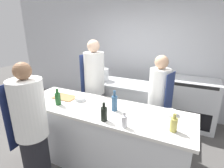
{
  "coord_description": "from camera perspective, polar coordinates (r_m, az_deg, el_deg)",
  "views": [
    {
      "loc": [
        1.12,
        -1.94,
        2.02
      ],
      "look_at": [
        0.0,
        0.35,
        1.18
      ],
      "focal_mm": 28.0,
      "sensor_mm": 36.0,
      "label": 1
    }
  ],
  "objects": [
    {
      "name": "chef_at_stove",
      "position": [
        2.95,
        14.79,
        -6.53
      ],
      "size": [
        0.37,
        0.35,
        1.62
      ],
      "rotation": [
        0.0,
        0.0,
        -1.81
      ],
      "color": "black",
      "rests_on": "ground_plane"
    },
    {
      "name": "bottle_olive_oil",
      "position": [
        2.97,
        -25.52,
        -2.86
      ],
      "size": [
        0.08,
        0.08,
        0.28
      ],
      "color": "#5B2319",
      "rests_on": "prep_counter"
    },
    {
      "name": "bowl_prep_small",
      "position": [
        2.75,
        -10.3,
        -4.79
      ],
      "size": [
        0.16,
        0.16,
        0.05
      ],
      "color": "#B7BABC",
      "rests_on": "prep_counter"
    },
    {
      "name": "prep_counter",
      "position": [
        2.73,
        -3.37,
        -16.55
      ],
      "size": [
        2.52,
        0.8,
        0.93
      ],
      "color": "silver",
      "rests_on": "ground_plane"
    },
    {
      "name": "chef_at_prep_near",
      "position": [
        2.37,
        -24.7,
        -13.73
      ],
      "size": [
        0.4,
        0.39,
        1.67
      ],
      "rotation": [
        0.0,
        0.0,
        1.65
      ],
      "color": "black",
      "rests_on": "ground_plane"
    },
    {
      "name": "pass_counter",
      "position": [
        3.75,
        4.01,
        -6.33
      ],
      "size": [
        1.64,
        0.64,
        0.93
      ],
      "color": "silver",
      "rests_on": "ground_plane"
    },
    {
      "name": "ground_plane",
      "position": [
        3.02,
        -3.19,
        -23.87
      ],
      "size": [
        16.0,
        16.0,
        0.0
      ],
      "primitive_type": "plane",
      "color": "#4C4947"
    },
    {
      "name": "bowl_mixing_large",
      "position": [
        2.42,
        18.68,
        -8.87
      ],
      "size": [
        0.16,
        0.16,
        0.05
      ],
      "color": "white",
      "rests_on": "prep_counter"
    },
    {
      "name": "bottle_sauce",
      "position": [
        2.13,
        -2.66,
        -9.62
      ],
      "size": [
        0.08,
        0.08,
        0.23
      ],
      "color": "black",
      "rests_on": "prep_counter"
    },
    {
      "name": "chef_at_pass_far",
      "position": [
        3.31,
        -5.68,
        -1.48
      ],
      "size": [
        0.42,
        0.41,
        1.81
      ],
      "rotation": [
        0.0,
        0.0,
        1.28
      ],
      "color": "black",
      "rests_on": "ground_plane"
    },
    {
      "name": "cutting_board",
      "position": [
        2.92,
        -15.11,
        -4.2
      ],
      "size": [
        0.37,
        0.24,
        0.01
      ],
      "color": "olive",
      "rests_on": "prep_counter"
    },
    {
      "name": "bottle_wine",
      "position": [
        2.05,
        19.48,
        -12.29
      ],
      "size": [
        0.08,
        0.08,
        0.21
      ],
      "color": "#B2A84C",
      "rests_on": "prep_counter"
    },
    {
      "name": "oven_range",
      "position": [
        4.01,
        24.92,
        -5.8
      ],
      "size": [
        0.89,
        0.62,
        1.02
      ],
      "color": "silver",
      "rests_on": "ground_plane"
    },
    {
      "name": "bottle_vinegar",
      "position": [
        2.02,
        4.05,
        -12.01
      ],
      "size": [
        0.07,
        0.07,
        0.19
      ],
      "color": "silver",
      "rests_on": "prep_counter"
    },
    {
      "name": "wall_back",
      "position": [
        4.27,
        10.68,
        9.51
      ],
      "size": [
        8.0,
        0.06,
        2.8
      ],
      "color": "silver",
      "rests_on": "ground_plane"
    },
    {
      "name": "bottle_cooking_oil",
      "position": [
        2.67,
        -17.26,
        -4.51
      ],
      "size": [
        0.08,
        0.08,
        0.24
      ],
      "color": "#19471E",
      "rests_on": "prep_counter"
    },
    {
      "name": "bottle_water",
      "position": [
        2.37,
        0.8,
        -6.12
      ],
      "size": [
        0.08,
        0.08,
        0.28
      ],
      "color": "#2D5175",
      "rests_on": "prep_counter"
    },
    {
      "name": "stockpot",
      "position": [
        3.72,
        -3.07,
        3.13
      ],
      "size": [
        0.25,
        0.25,
        0.25
      ],
      "color": "silver",
      "rests_on": "pass_counter"
    }
  ]
}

